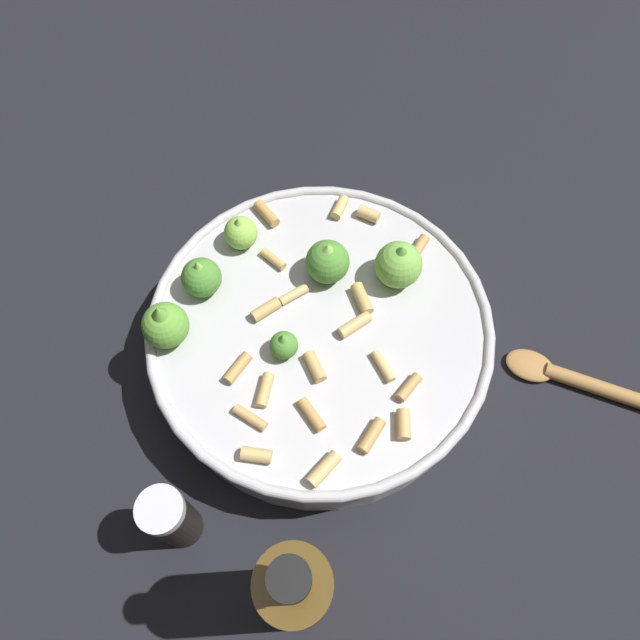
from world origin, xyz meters
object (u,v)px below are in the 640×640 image
Objects in this scene: olive_oil_bottle at (297,592)px; wooden_spoon at (589,385)px; cooking_pan at (318,335)px; pepper_shaker at (172,518)px.

olive_oil_bottle is 1.27× the size of wooden_spoon.
cooking_pan reaches higher than wooden_spoon.
wooden_spoon is at bearing -5.92° from olive_oil_bottle.
cooking_pan is 3.44× the size of pepper_shaker.
wooden_spoon is at bearing -21.06° from pepper_shaker.
pepper_shaker is 0.42× the size of olive_oil_bottle.
pepper_shaker is 0.14m from olive_oil_bottle.
pepper_shaker is 0.53× the size of wooden_spoon.
olive_oil_bottle is 0.38m from wooden_spoon.
cooking_pan is 0.29m from wooden_spoon.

